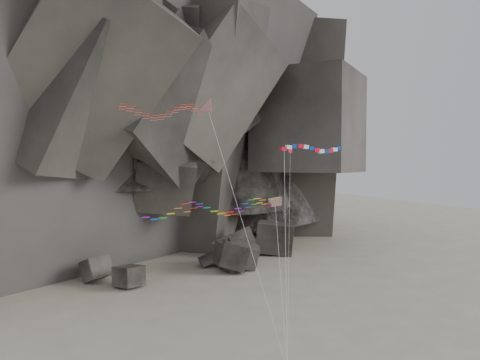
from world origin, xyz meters
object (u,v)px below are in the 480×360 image
delta_kite (162,110)px  parafoil_kite (210,208)px  banner_kite (312,150)px  pennant_kite (289,197)px

delta_kite → parafoil_kite: (4.18, -1.50, -9.25)m
banner_kite → parafoil_kite: bearing=-171.1°
delta_kite → banner_kite: delta_kite is taller
delta_kite → pennant_kite: size_ratio=1.27×
delta_kite → parafoil_kite: 10.26m
banner_kite → parafoil_kite: (-13.42, -0.68, -5.53)m
pennant_kite → parafoil_kite: bearing=161.3°
parafoil_kite → pennant_kite: bearing=-6.5°
banner_kite → delta_kite: bearing=-176.6°
parafoil_kite → pennant_kite: 8.38m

